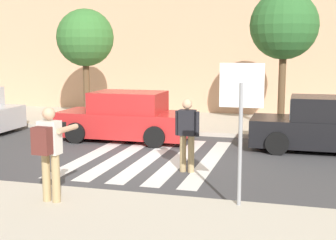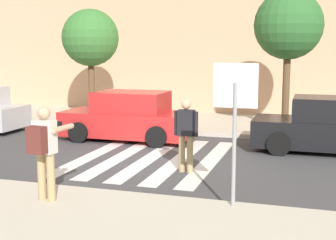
{
  "view_description": "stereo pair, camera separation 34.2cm",
  "coord_description": "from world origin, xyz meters",
  "px_view_note": "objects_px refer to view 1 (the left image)",
  "views": [
    {
      "loc": [
        3.71,
        -11.43,
        2.88
      ],
      "look_at": [
        0.6,
        -0.2,
        1.1
      ],
      "focal_mm": 50.0,
      "sensor_mm": 36.0,
      "label": 1
    },
    {
      "loc": [
        4.04,
        -11.34,
        2.88
      ],
      "look_at": [
        0.6,
        -0.2,
        1.1
      ],
      "focal_mm": 50.0,
      "sensor_mm": 36.0,
      "label": 2
    }
  ],
  "objects_px": {
    "pedestrian_crossing": "(187,131)",
    "parked_car_red": "(125,118)",
    "parked_car_black": "(327,126)",
    "street_tree_center": "(284,26)",
    "photographer_with_backpack": "(49,146)",
    "stop_sign": "(241,103)",
    "street_tree_west": "(85,38)"
  },
  "relations": [
    {
      "from": "photographer_with_backpack",
      "to": "parked_car_red",
      "type": "bearing_deg",
      "value": 98.73
    },
    {
      "from": "photographer_with_backpack",
      "to": "parked_car_black",
      "type": "bearing_deg",
      "value": 51.94
    },
    {
      "from": "photographer_with_backpack",
      "to": "stop_sign",
      "type": "bearing_deg",
      "value": 12.78
    },
    {
      "from": "parked_car_red",
      "to": "street_tree_west",
      "type": "height_order",
      "value": "street_tree_west"
    },
    {
      "from": "street_tree_center",
      "to": "stop_sign",
      "type": "bearing_deg",
      "value": -92.95
    },
    {
      "from": "stop_sign",
      "to": "parked_car_red",
      "type": "relative_size",
      "value": 0.61
    },
    {
      "from": "pedestrian_crossing",
      "to": "parked_car_red",
      "type": "xyz_separation_m",
      "value": [
        -2.77,
        3.28,
        -0.25
      ]
    },
    {
      "from": "photographer_with_backpack",
      "to": "pedestrian_crossing",
      "type": "xyz_separation_m",
      "value": [
        1.78,
        3.18,
        -0.19
      ]
    },
    {
      "from": "parked_car_red",
      "to": "parked_car_black",
      "type": "bearing_deg",
      "value": -0.0
    },
    {
      "from": "photographer_with_backpack",
      "to": "parked_car_black",
      "type": "xyz_separation_m",
      "value": [
        5.06,
        6.46,
        -0.44
      ]
    },
    {
      "from": "street_tree_west",
      "to": "street_tree_center",
      "type": "bearing_deg",
      "value": -1.44
    },
    {
      "from": "stop_sign",
      "to": "parked_car_black",
      "type": "bearing_deg",
      "value": 72.87
    },
    {
      "from": "parked_car_red",
      "to": "pedestrian_crossing",
      "type": "bearing_deg",
      "value": -49.78
    },
    {
      "from": "parked_car_black",
      "to": "street_tree_west",
      "type": "xyz_separation_m",
      "value": [
        -8.57,
        2.55,
        2.54
      ]
    },
    {
      "from": "pedestrian_crossing",
      "to": "street_tree_center",
      "type": "relative_size",
      "value": 0.37
    },
    {
      "from": "street_tree_west",
      "to": "parked_car_black",
      "type": "bearing_deg",
      "value": -16.54
    },
    {
      "from": "street_tree_west",
      "to": "street_tree_center",
      "type": "height_order",
      "value": "street_tree_center"
    },
    {
      "from": "stop_sign",
      "to": "photographer_with_backpack",
      "type": "distance_m",
      "value": 3.47
    },
    {
      "from": "stop_sign",
      "to": "street_tree_center",
      "type": "height_order",
      "value": "street_tree_center"
    },
    {
      "from": "pedestrian_crossing",
      "to": "photographer_with_backpack",
      "type": "bearing_deg",
      "value": -119.21
    },
    {
      "from": "parked_car_red",
      "to": "street_tree_center",
      "type": "relative_size",
      "value": 0.88
    },
    {
      "from": "pedestrian_crossing",
      "to": "stop_sign",
      "type": "bearing_deg",
      "value": -58.04
    },
    {
      "from": "parked_car_red",
      "to": "parked_car_black",
      "type": "distance_m",
      "value": 6.05
    },
    {
      "from": "parked_car_red",
      "to": "parked_car_black",
      "type": "relative_size",
      "value": 1.0
    },
    {
      "from": "parked_car_red",
      "to": "parked_car_black",
      "type": "xyz_separation_m",
      "value": [
        6.05,
        -0.0,
        0.0
      ]
    },
    {
      "from": "parked_car_black",
      "to": "parked_car_red",
      "type": "bearing_deg",
      "value": 180.0
    },
    {
      "from": "pedestrian_crossing",
      "to": "parked_car_red",
      "type": "distance_m",
      "value": 4.3
    },
    {
      "from": "stop_sign",
      "to": "photographer_with_backpack",
      "type": "bearing_deg",
      "value": -167.22
    },
    {
      "from": "pedestrian_crossing",
      "to": "street_tree_west",
      "type": "relative_size",
      "value": 0.41
    },
    {
      "from": "parked_car_red",
      "to": "street_tree_west",
      "type": "distance_m",
      "value": 4.39
    },
    {
      "from": "parked_car_black",
      "to": "street_tree_center",
      "type": "xyz_separation_m",
      "value": [
        -1.34,
        2.36,
        2.89
      ]
    },
    {
      "from": "photographer_with_backpack",
      "to": "pedestrian_crossing",
      "type": "relative_size",
      "value": 1.0
    }
  ]
}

